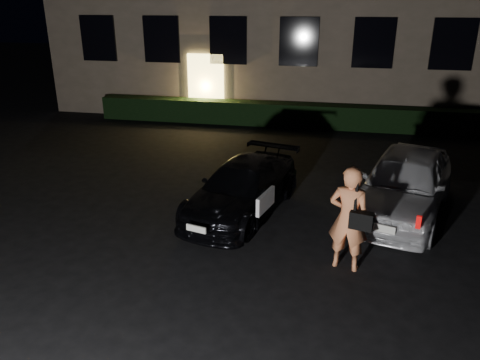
# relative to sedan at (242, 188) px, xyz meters

# --- Properties ---
(ground) EXTENTS (80.00, 80.00, 0.00)m
(ground) POSITION_rel_sedan_xyz_m (0.44, -2.76, -0.56)
(ground) COLOR black
(ground) RESTS_ON ground
(hedge) EXTENTS (15.00, 0.70, 0.85)m
(hedge) POSITION_rel_sedan_xyz_m (0.44, 7.74, -0.13)
(hedge) COLOR black
(hedge) RESTS_ON ground
(sedan) EXTENTS (2.45, 4.12, 1.12)m
(sedan) POSITION_rel_sedan_xyz_m (0.00, 0.00, 0.00)
(sedan) COLOR black
(sedan) RESTS_ON ground
(hatch) EXTENTS (2.85, 4.52, 1.43)m
(hatch) POSITION_rel_sedan_xyz_m (3.46, 0.63, 0.16)
(hatch) COLOR silver
(hatch) RESTS_ON ground
(man) EXTENTS (0.79, 0.61, 1.89)m
(man) POSITION_rel_sedan_xyz_m (2.23, -1.91, 0.39)
(man) COLOR #E38451
(man) RESTS_ON ground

